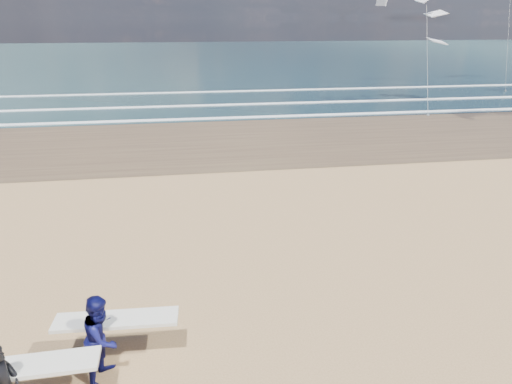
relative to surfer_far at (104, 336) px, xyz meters
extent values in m
cube|color=#4B3828|center=(19.42, 17.07, -0.83)|extent=(220.00, 12.00, 0.01)
cube|color=#172B33|center=(19.42, 71.07, -0.82)|extent=(220.00, 100.00, 0.02)
cube|color=white|center=(19.42, 21.87, -0.78)|extent=(220.00, 0.50, 0.05)
cube|color=white|center=(19.42, 26.57, -0.78)|extent=(220.00, 0.50, 0.05)
cube|color=white|center=(19.42, 33.07, -0.78)|extent=(220.00, 0.50, 0.05)
cube|color=silver|center=(-1.05, -0.73, 0.12)|extent=(2.21, 0.58, 0.07)
imported|color=#0B0D42|center=(-0.02, -0.03, -0.01)|extent=(0.83, 0.94, 1.65)
cube|color=silver|center=(0.18, 0.32, 0.08)|extent=(2.22, 0.63, 0.07)
cube|color=slate|center=(17.35, 20.78, -0.78)|extent=(0.12, 0.12, 0.10)
cube|color=slate|center=(29.42, 29.73, -0.78)|extent=(0.12, 0.12, 0.10)
camera|label=1|loc=(1.62, -6.84, 5.17)|focal=32.00mm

